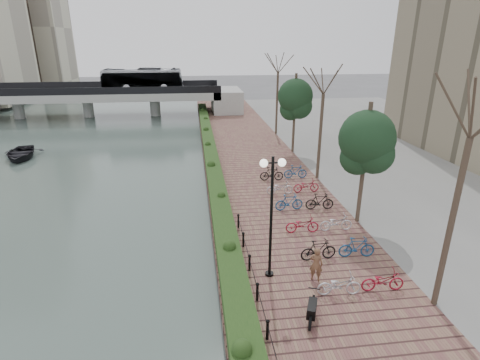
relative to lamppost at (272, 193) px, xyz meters
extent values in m
cube|color=#475851|center=(-17.19, 20.42, -4.23)|extent=(30.00, 130.00, 0.02)
cube|color=brown|center=(1.81, 12.92, -3.99)|extent=(8.00, 75.00, 0.50)
cube|color=slate|center=(17.81, 12.92, -3.99)|extent=(24.00, 75.00, 0.50)
cube|color=#183613|center=(-1.59, 15.42, -3.44)|extent=(1.10, 56.00, 0.60)
cylinder|color=black|center=(-0.79, -3.58, -3.39)|extent=(0.10, 0.10, 0.70)
cylinder|color=black|center=(-0.79, -1.58, -3.39)|extent=(0.10, 0.10, 0.70)
cylinder|color=black|center=(-0.79, 0.42, -3.39)|extent=(0.10, 0.10, 0.70)
cylinder|color=black|center=(-0.79, 2.42, -3.39)|extent=(0.10, 0.10, 0.70)
cylinder|color=black|center=(-0.79, 4.42, -3.39)|extent=(0.10, 0.10, 0.70)
cylinder|color=black|center=(0.00, 0.00, -1.12)|extent=(0.12, 0.12, 5.23)
cylinder|color=black|center=(0.00, 0.00, 1.24)|extent=(0.70, 0.06, 0.06)
sphere|color=white|center=(-0.35, 0.00, 1.24)|extent=(0.32, 0.32, 0.32)
sphere|color=white|center=(0.35, 0.00, 1.24)|extent=(0.32, 0.32, 0.32)
imported|color=brown|center=(1.81, -0.58, -2.99)|extent=(0.64, 0.55, 1.49)
imported|color=silver|center=(2.41, -1.60, -3.29)|extent=(0.60, 1.71, 0.90)
imported|color=black|center=(2.41, 1.00, -3.24)|extent=(0.47, 1.66, 1.00)
imported|color=maroon|center=(2.41, 3.60, -3.29)|extent=(0.60, 1.71, 0.90)
imported|color=#1C4E82|center=(2.41, 6.20, -3.24)|extent=(0.47, 1.66, 1.00)
imported|color=silver|center=(2.41, 8.80, -3.29)|extent=(0.60, 1.71, 0.90)
imported|color=black|center=(2.41, 11.40, -3.24)|extent=(0.47, 1.66, 1.00)
imported|color=maroon|center=(4.21, -1.60, -3.29)|extent=(0.60, 1.71, 0.90)
imported|color=#1C4E82|center=(4.21, 1.00, -3.24)|extent=(0.47, 1.66, 1.00)
imported|color=silver|center=(4.21, 3.60, -3.29)|extent=(0.60, 1.71, 0.90)
imported|color=black|center=(4.21, 6.20, -3.24)|extent=(0.47, 1.66, 1.00)
imported|color=maroon|center=(4.21, 8.80, -3.29)|extent=(0.60, 1.71, 0.90)
imported|color=#1C4E82|center=(4.21, 11.40, -3.24)|extent=(0.47, 1.66, 1.00)
cube|color=#A2A39E|center=(-17.19, 40.42, -1.24)|extent=(36.00, 8.00, 1.00)
cube|color=black|center=(-17.19, 36.52, -0.29)|extent=(36.00, 0.15, 0.90)
cube|color=black|center=(-17.19, 44.32, -0.29)|extent=(36.00, 0.15, 0.90)
cylinder|color=#A2A39E|center=(-26.19, 40.42, -2.99)|extent=(1.40, 1.40, 2.50)
cylinder|color=#A2A39E|center=(-17.19, 40.42, -2.99)|extent=(1.40, 1.40, 2.50)
cylinder|color=#A2A39E|center=(-8.19, 40.42, -2.99)|extent=(1.40, 1.40, 2.50)
imported|color=silver|center=(-9.55, 40.42, 0.76)|extent=(2.52, 10.77, 3.00)
imported|color=black|center=(-18.29, 20.83, -3.74)|extent=(4.09, 5.15, 0.96)
cube|color=beige|center=(-35.19, 75.42, 8.26)|extent=(12.00, 12.00, 24.00)
camera|label=1|loc=(-2.90, -13.21, 5.54)|focal=28.00mm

